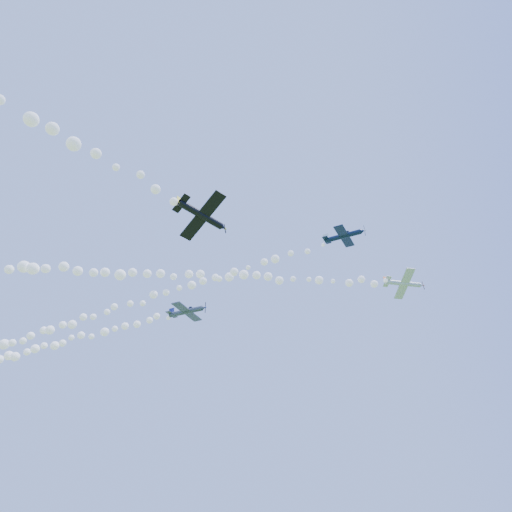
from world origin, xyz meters
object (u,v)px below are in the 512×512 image
(plane_black, at_px, (202,216))
(plane_white, at_px, (404,283))
(plane_navy, at_px, (344,236))
(plane_grey, at_px, (187,311))

(plane_black, bearing_deg, plane_white, -1.74)
(plane_white, height_order, plane_black, plane_white)
(plane_white, distance_m, plane_black, 43.54)
(plane_navy, bearing_deg, plane_grey, 165.74)
(plane_grey, height_order, plane_black, plane_grey)
(plane_black, bearing_deg, plane_grey, 60.91)
(plane_white, relative_size, plane_navy, 1.15)
(plane_navy, xyz_separation_m, plane_grey, (-30.91, 13.71, 1.56))
(plane_white, bearing_deg, plane_grey, 166.88)
(plane_grey, bearing_deg, plane_white, 13.14)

